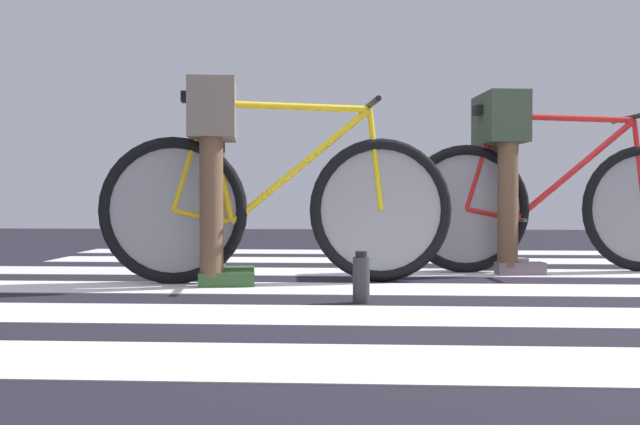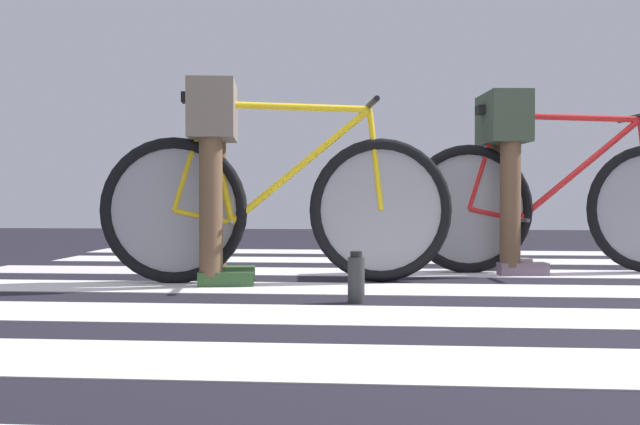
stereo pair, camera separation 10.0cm
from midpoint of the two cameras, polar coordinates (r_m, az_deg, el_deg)
The scene contains 7 objects.
ground at distance 2.86m, azimuth 11.36°, elevation -7.52°, with size 18.00×14.00×0.02m.
crosswalk_markings at distance 3.03m, azimuth 11.00°, elevation -6.80°, with size 5.42×5.76×0.00m.
bicycle_1_of_2 at distance 3.60m, azimuth -4.09°, elevation 0.60°, with size 1.72×0.53×0.93m.
cyclist_1_of_2 at distance 3.62m, azimuth -9.04°, elevation 4.58°, with size 0.37×0.44×0.98m.
bicycle_2_of_2 at distance 4.31m, azimuth 17.19°, elevation 0.64°, with size 1.73×0.52×0.93m.
cyclist_2_of_2 at distance 4.21m, azimuth 13.25°, elevation 4.21°, with size 0.35×0.43×1.00m.
water_bottle at distance 2.93m, azimuth 2.25°, elevation -5.15°, with size 0.07×0.07×0.21m.
Camera 1 is at (-0.45, -2.80, 0.44)m, focal length 41.10 mm.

